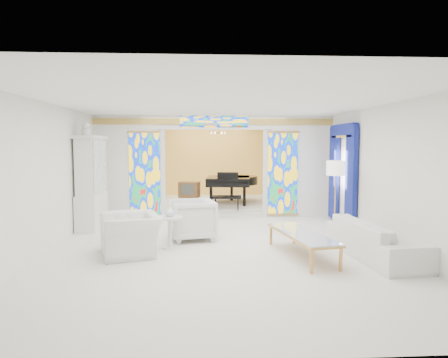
{
  "coord_description": "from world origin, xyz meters",
  "views": [
    {
      "loc": [
        -0.39,
        -9.79,
        2.17
      ],
      "look_at": [
        0.18,
        0.2,
        1.29
      ],
      "focal_mm": 32.0,
      "sensor_mm": 36.0,
      "label": 1
    }
  ],
  "objects": [
    {
      "name": "floor",
      "position": [
        0.0,
        0.0,
        0.0
      ],
      "size": [
        12.0,
        12.0,
        0.0
      ],
      "primitive_type": "plane",
      "color": "silver",
      "rests_on": "ground"
    },
    {
      "name": "ceiling",
      "position": [
        0.0,
        0.0,
        3.0
      ],
      "size": [
        7.0,
        12.0,
        0.02
      ],
      "primitive_type": "cube",
      "color": "white",
      "rests_on": "wall_back"
    },
    {
      "name": "wall_back",
      "position": [
        0.0,
        6.0,
        1.5
      ],
      "size": [
        7.0,
        0.02,
        3.0
      ],
      "primitive_type": "cube",
      "color": "silver",
      "rests_on": "floor"
    },
    {
      "name": "wall_front",
      "position": [
        0.0,
        -6.0,
        1.5
      ],
      "size": [
        7.0,
        0.02,
        3.0
      ],
      "primitive_type": "cube",
      "color": "silver",
      "rests_on": "floor"
    },
    {
      "name": "wall_left",
      "position": [
        -3.5,
        0.0,
        1.5
      ],
      "size": [
        0.02,
        12.0,
        3.0
      ],
      "primitive_type": "cube",
      "color": "silver",
      "rests_on": "floor"
    },
    {
      "name": "wall_right",
      "position": [
        3.5,
        0.0,
        1.5
      ],
      "size": [
        0.02,
        12.0,
        3.0
      ],
      "primitive_type": "cube",
      "color": "silver",
      "rests_on": "floor"
    },
    {
      "name": "partition_wall",
      "position": [
        0.0,
        2.0,
        1.65
      ],
      "size": [
        7.0,
        0.22,
        3.0
      ],
      "color": "silver",
      "rests_on": "floor"
    },
    {
      "name": "stained_glass_left",
      "position": [
        -2.03,
        1.89,
        1.3
      ],
      "size": [
        0.9,
        0.04,
        2.4
      ],
      "primitive_type": "cube",
      "color": "gold",
      "rests_on": "partition_wall"
    },
    {
      "name": "stained_glass_right",
      "position": [
        2.03,
        1.89,
        1.3
      ],
      "size": [
        0.9,
        0.04,
        2.4
      ],
      "primitive_type": "cube",
      "color": "gold",
      "rests_on": "partition_wall"
    },
    {
      "name": "stained_glass_transom",
      "position": [
        0.0,
        1.89,
        2.82
      ],
      "size": [
        2.0,
        0.04,
        0.34
      ],
      "primitive_type": "cube",
      "color": "gold",
      "rests_on": "partition_wall"
    },
    {
      "name": "alcove_platform",
      "position": [
        0.0,
        4.1,
        0.09
      ],
      "size": [
        6.8,
        3.8,
        0.18
      ],
      "primitive_type": "cube",
      "color": "silver",
      "rests_on": "floor"
    },
    {
      "name": "gold_curtain_back",
      "position": [
        0.0,
        5.88,
        1.5
      ],
      "size": [
        6.7,
        0.1,
        2.9
      ],
      "primitive_type": "cube",
      "color": "#FAC357",
      "rests_on": "wall_back"
    },
    {
      "name": "chandelier",
      "position": [
        0.2,
        4.0,
        2.55
      ],
      "size": [
        0.48,
        0.48,
        0.3
      ],
      "primitive_type": "cylinder",
      "color": "#BF8C43",
      "rests_on": "ceiling"
    },
    {
      "name": "blue_drapes",
      "position": [
        3.4,
        0.7,
        1.58
      ],
      "size": [
        0.14,
        1.85,
        2.65
      ],
      "color": "navy",
      "rests_on": "wall_right"
    },
    {
      "name": "china_cabinet",
      "position": [
        -3.22,
        0.6,
        1.17
      ],
      "size": [
        0.56,
        1.46,
        2.72
      ],
      "color": "silver",
      "rests_on": "floor"
    },
    {
      "name": "armchair_left",
      "position": [
        -1.79,
        -1.96,
        0.4
      ],
      "size": [
        1.39,
        1.49,
        0.79
      ],
      "primitive_type": "imported",
      "rotation": [
        0.0,
        0.0,
        -1.26
      ],
      "color": "white",
      "rests_on": "floor"
    },
    {
      "name": "armchair_right",
      "position": [
        -0.61,
        -0.8,
        0.46
      ],
      "size": [
        1.17,
        1.15,
        0.91
      ],
      "primitive_type": "imported",
      "rotation": [
        0.0,
        0.0,
        -1.37
      ],
      "color": "white",
      "rests_on": "floor"
    },
    {
      "name": "sofa",
      "position": [
        2.95,
        -2.48,
        0.35
      ],
      "size": [
        1.19,
        2.51,
        0.71
      ],
      "primitive_type": "imported",
      "rotation": [
        0.0,
        0.0,
        1.67
      ],
      "color": "white",
      "rests_on": "floor"
    },
    {
      "name": "side_table",
      "position": [
        -1.05,
        -1.55,
        0.44
      ],
      "size": [
        0.7,
        0.7,
        0.67
      ],
      "rotation": [
        0.0,
        0.0,
        0.37
      ],
      "color": "silver",
      "rests_on": "floor"
    },
    {
      "name": "vase",
      "position": [
        -1.05,
        -1.55,
        0.78
      ],
      "size": [
        0.25,
        0.25,
        0.21
      ],
      "primitive_type": "imported",
      "rotation": [
        0.0,
        0.0,
        0.3
      ],
      "color": "silver",
      "rests_on": "side_table"
    },
    {
      "name": "coffee_table",
      "position": [
        1.54,
        -2.34,
        0.43
      ],
      "size": [
        1.01,
        2.2,
        0.47
      ],
      "rotation": [
        0.0,
        0.0,
        0.17
      ],
      "color": "silver",
      "rests_on": "floor"
    },
    {
      "name": "floor_lamp",
      "position": [
        2.8,
        -0.52,
        1.52
      ],
      "size": [
        0.46,
        0.46,
        1.78
      ],
      "rotation": [
        0.0,
        0.0,
        0.07
      ],
      "color": "#BF8C43",
      "rests_on": "floor"
    },
    {
      "name": "grand_piano",
      "position": [
        0.67,
        3.7,
        0.91
      ],
      "size": [
        1.88,
        2.76,
        1.08
      ],
      "rotation": [
        0.0,
        0.0,
        -0.1
      ],
      "color": "black",
      "rests_on": "alcove_platform"
    },
    {
      "name": "tv_console",
      "position": [
        -0.79,
        3.36,
        0.66
      ],
      "size": [
        0.73,
        0.58,
        0.74
      ],
      "rotation": [
        0.0,
        0.0,
        -0.25
      ],
      "color": "brown",
      "rests_on": "alcove_platform"
    }
  ]
}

